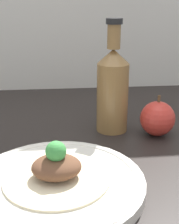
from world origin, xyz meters
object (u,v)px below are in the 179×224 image
cider_bottle (113,88)px  apple (157,118)px  plate (57,183)px  plated_food (57,169)px

cider_bottle → apple: size_ratio=2.72×
plate → plated_food: plated_food is taller
plate → apple: size_ratio=3.05×
cider_bottle → apple: bearing=-22.1°
plated_food → cider_bottle: bearing=61.2°
plate → plated_food: bearing=-135.0°
plate → plated_food: size_ratio=1.66×
plate → apple: (22.19, 19.20, 2.66)cm
apple → plated_food: bearing=-139.1°
plate → plated_food: (-0.00, -0.00, 2.43)cm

